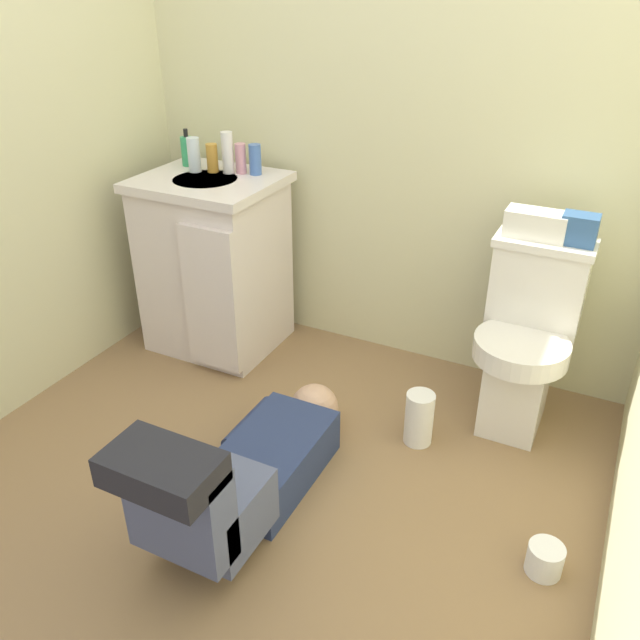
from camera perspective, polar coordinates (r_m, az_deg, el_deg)
ground_plane at (r=2.43m, az=-5.18°, el=-14.19°), size 2.78×3.16×0.04m
wall_back at (r=2.82m, az=6.23°, el=19.81°), size 2.44×0.08×2.40m
toilet at (r=2.61m, az=17.63°, el=-1.67°), size 0.36×0.46×0.75m
vanity_cabinet at (r=3.05m, az=-9.24°, el=4.97°), size 0.60×0.53×0.82m
faucet at (r=3.02m, az=-8.36°, el=13.87°), size 0.02×0.02×0.10m
person_plumber at (r=2.20m, az=-6.86°, el=-13.03°), size 0.39×1.06×0.52m
tissue_box at (r=2.52m, az=18.47°, el=8.01°), size 0.22×0.11×0.10m
toiletry_bag at (r=2.51m, az=21.85°, el=7.41°), size 0.12×0.09×0.11m
soap_dispenser at (r=3.11m, az=-11.59°, el=14.37°), size 0.06×0.06×0.17m
bottle_clear at (r=3.00m, az=-11.03°, el=14.07°), size 0.06×0.06×0.15m
bottle_amber at (r=2.99m, az=-9.46°, el=13.88°), size 0.05×0.05×0.12m
bottle_white at (r=2.96m, az=-8.13°, el=14.37°), size 0.05×0.05×0.18m
bottle_pink at (r=2.95m, az=-6.99°, el=13.92°), size 0.05×0.05×0.13m
bottle_blue at (r=2.93m, az=-5.72°, el=13.86°), size 0.05×0.05×0.13m
paper_towel_roll at (r=2.54m, az=8.70°, el=-8.53°), size 0.11×0.11×0.22m
toilet_paper_roll at (r=2.20m, az=19.16°, el=-19.26°), size 0.11×0.11×0.10m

